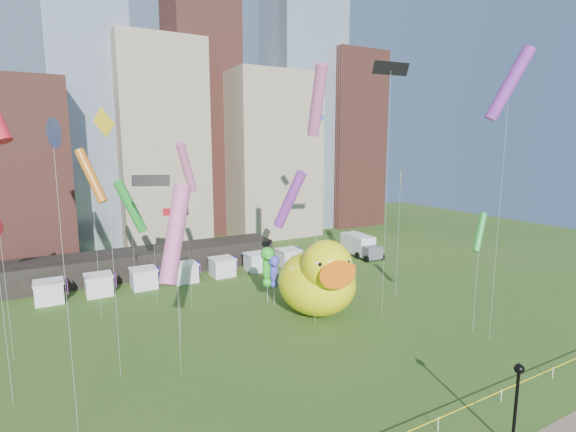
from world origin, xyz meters
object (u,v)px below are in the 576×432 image
big_duck (319,279)px  box_truck (360,245)px  small_duck (339,271)px  lamppost (517,397)px  seahorse_green (268,264)px  seahorse_purple (274,269)px

big_duck → box_truck: 25.16m
small_duck → lamppost: bearing=-118.8°
big_duck → box_truck: (18.69, 16.70, -2.12)m
seahorse_green → box_truck: bearing=48.2°
big_duck → seahorse_green: size_ratio=1.82×
seahorse_purple → lamppost: size_ratio=1.03×
big_duck → lamppost: size_ratio=2.17×
seahorse_purple → lamppost: 26.57m
big_duck → small_duck: 10.77m
small_duck → lamppost: (-9.09, -28.99, 1.67)m
small_duck → box_truck: size_ratio=0.62×
lamppost → seahorse_purple: bearing=92.7°
seahorse_green → seahorse_purple: size_ratio=1.16×
small_duck → seahorse_green: seahorse_green is taller
seahorse_purple → box_truck: (21.27, 12.02, -2.33)m
big_duck → box_truck: bearing=55.4°
big_duck → seahorse_green: big_duck is taller
seahorse_green → lamppost: 27.23m
lamppost → box_truck: bearing=62.6°
seahorse_green → lamppost: seahorse_green is taller
seahorse_green → seahorse_purple: (0.49, -0.62, -0.50)m
small_duck → seahorse_purple: 10.90m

